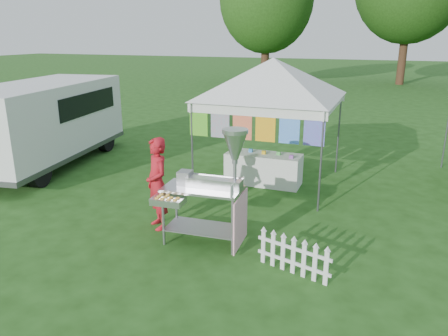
% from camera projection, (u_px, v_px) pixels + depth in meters
% --- Properties ---
extents(ground, '(120.00, 120.00, 0.00)m').
position_uv_depth(ground, '(217.00, 243.00, 7.67)').
color(ground, '#1F4614').
rests_on(ground, ground).
extents(canopy_main, '(4.24, 4.24, 3.45)m').
position_uv_depth(canopy_main, '(273.00, 58.00, 9.91)').
color(canopy_main, '#59595E').
rests_on(canopy_main, ground).
extents(donut_cart, '(1.47, 1.10, 2.06)m').
position_uv_depth(donut_cart, '(214.00, 178.00, 7.27)').
color(donut_cart, gray).
rests_on(donut_cart, ground).
extents(vendor, '(0.75, 0.73, 1.74)m').
position_uv_depth(vendor, '(157.00, 184.00, 8.05)').
color(vendor, red).
rests_on(vendor, ground).
extents(cargo_van, '(2.97, 5.69, 2.25)m').
position_uv_depth(cargo_van, '(45.00, 121.00, 12.04)').
color(cargo_van, white).
rests_on(cargo_van, ground).
extents(picket_fence, '(1.21, 0.39, 0.56)m').
position_uv_depth(picket_fence, '(293.00, 256.00, 6.61)').
color(picket_fence, white).
rests_on(picket_fence, ground).
extents(display_table, '(1.80, 0.70, 0.75)m').
position_uv_depth(display_table, '(263.00, 169.00, 10.60)').
color(display_table, white).
rests_on(display_table, ground).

